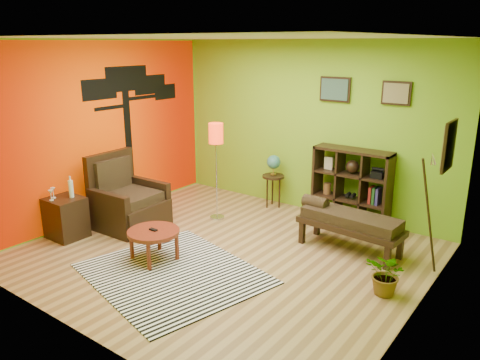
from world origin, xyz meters
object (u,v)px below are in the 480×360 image
Objects in this scene: globe_table at (274,168)px; cube_shelf at (352,187)px; potted_plant at (387,279)px; side_cabinet at (66,217)px; bench at (348,221)px; coffee_table at (154,234)px; armchair at (127,205)px; floor_lamp at (216,142)px.

cube_shelf reaches higher than globe_table.
potted_plant is (2.63, -1.74, -0.49)m from globe_table.
side_cabinet is 0.62× the size of bench.
cube_shelf is (1.54, 2.71, 0.24)m from coffee_table.
armchair is at bearing -175.16° from potted_plant.
side_cabinet is at bearing -164.92° from potted_plant.
globe_table is at bearing 57.15° from armchair.
bench is (2.19, 0.12, -0.84)m from floor_lamp.
floor_lamp is 2.21m from cube_shelf.
floor_lamp is 1.30× the size of cube_shelf.
armchair is 0.77× the size of bench.
coffee_table is 0.74× the size of side_cabinet.
armchair is 0.73× the size of floor_lamp.
armchair is at bearing 153.89° from coffee_table.
coffee_table is 0.60× the size of armchair.
bench is at bearing -68.96° from cube_shelf.
cube_shelf reaches higher than bench.
bench is at bearing 20.98° from armchair.
side_cabinet is (-0.36, -0.83, -0.04)m from armchair.
coffee_table is 1.32× the size of potted_plant.
cube_shelf is at bearing 29.75° from floor_lamp.
coffee_table is 0.74× the size of globe_table.
floor_lamp is 1.06× the size of bench.
armchair is 0.91m from side_cabinet.
potted_plant is at bearing -33.47° from globe_table.
globe_table is at bearing 146.53° from potted_plant.
coffee_table is at bearing -161.33° from potted_plant.
side_cabinet is 3.40m from globe_table.
floor_lamp is at bearing -150.25° from cube_shelf.
bench is 2.89× the size of potted_plant.
bench is (1.76, -0.89, -0.27)m from globe_table.
side_cabinet is 1.00× the size of globe_table.
floor_lamp is at bearing -176.78° from bench.
potted_plant is (4.34, 1.17, -0.11)m from side_cabinet.
coffee_table is 0.43× the size of floor_lamp.
side_cabinet is 2.48m from floor_lamp.
coffee_table is at bearing -136.62° from bench.
floor_lamp is (0.92, 1.07, 0.92)m from armchair.
cube_shelf is (2.75, 2.12, 0.26)m from armchair.
globe_table is (1.70, 2.91, 0.39)m from side_cabinet.
cube_shelf is (3.11, 2.95, 0.29)m from side_cabinet.
coffee_table is 2.60m from bench.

